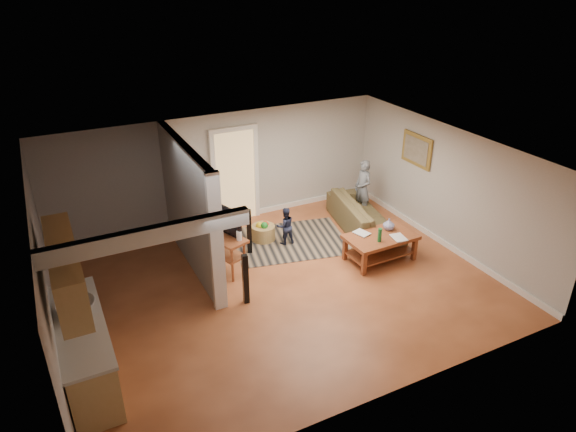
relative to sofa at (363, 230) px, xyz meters
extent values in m
plane|color=brown|center=(-2.60, -1.17, 0.00)|extent=(7.50, 7.50, 0.00)
cube|color=#A7A5A0|center=(-2.60, 1.83, 1.25)|extent=(7.50, 0.04, 2.50)
cube|color=#A7A5A0|center=(-6.35, -1.17, 1.25)|extent=(0.04, 6.00, 2.50)
cube|color=#A7A5A0|center=(1.15, -1.17, 1.25)|extent=(0.04, 6.00, 2.50)
cube|color=white|center=(-2.60, -1.17, 2.50)|extent=(7.50, 6.00, 0.04)
cube|color=#A7A5A0|center=(-3.80, 0.28, 1.25)|extent=(0.15, 3.10, 2.50)
cube|color=white|center=(-3.80, -1.27, 1.25)|extent=(0.22, 0.10, 2.50)
cube|color=white|center=(-2.60, 1.80, 0.06)|extent=(7.50, 0.04, 0.12)
cube|color=white|center=(1.12, -1.17, 0.06)|extent=(0.04, 6.00, 0.12)
cube|color=#D8B272|center=(-2.30, 1.77, 1.05)|extent=(0.90, 0.06, 2.10)
cube|color=tan|center=(-6.03, -1.97, 0.45)|extent=(0.60, 2.20, 0.90)
cube|color=beige|center=(-6.03, -1.97, 0.92)|extent=(0.64, 2.24, 0.05)
cube|color=tan|center=(-6.05, -1.97, 1.80)|extent=(0.35, 2.00, 0.70)
imported|color=silver|center=(-6.03, -1.67, 0.94)|extent=(0.54, 0.54, 0.19)
cube|color=#312316|center=(-3.71, -0.37, 1.85)|extent=(0.03, 0.40, 0.34)
cube|color=#312316|center=(-3.71, 0.13, 1.85)|extent=(0.03, 0.40, 0.34)
cube|color=#312316|center=(-3.71, 0.63, 1.85)|extent=(0.03, 0.40, 0.34)
cube|color=olive|center=(1.11, -0.17, 1.75)|extent=(0.04, 0.90, 0.68)
cube|color=black|center=(-1.69, 0.28, 0.01)|extent=(2.65, 2.17, 0.01)
imported|color=#453922|center=(0.00, 0.00, 0.00)|extent=(1.38, 2.52, 0.70)
cube|color=brown|center=(-0.43, -1.18, 0.50)|extent=(1.39, 0.83, 0.07)
cube|color=silver|center=(-0.43, -1.18, 0.51)|extent=(0.87, 0.50, 0.02)
cube|color=brown|center=(-0.43, -1.18, 0.17)|extent=(1.27, 0.71, 0.03)
cube|color=brown|center=(-1.03, -1.52, 0.25)|extent=(0.08, 0.08, 0.50)
cube|color=brown|center=(0.19, -1.49, 0.25)|extent=(0.08, 0.08, 0.50)
cube|color=brown|center=(-1.04, -0.88, 0.25)|extent=(0.08, 0.08, 0.50)
cube|color=brown|center=(0.17, -0.85, 0.25)|extent=(0.08, 0.08, 0.50)
imported|color=navy|center=(-0.14, -1.04, 0.54)|extent=(0.24, 0.24, 0.24)
cylinder|color=#155F2B|center=(-0.60, -1.36, 0.68)|extent=(0.08, 0.08, 0.28)
imported|color=#998C4C|center=(-0.83, -0.99, 0.54)|extent=(0.30, 0.36, 0.03)
imported|color=#66594C|center=(-0.31, -1.41, 0.54)|extent=(0.29, 0.37, 0.03)
cube|color=brown|center=(-3.35, -0.08, 0.73)|extent=(0.82, 1.28, 0.05)
cube|color=brown|center=(-3.35, -0.08, 0.40)|extent=(0.74, 1.17, 0.03)
cylinder|color=brown|center=(-3.32, -0.62, 0.37)|extent=(0.05, 0.05, 0.74)
cylinder|color=brown|center=(-3.66, 0.36, 0.37)|extent=(0.05, 0.05, 0.74)
cylinder|color=brown|center=(-3.04, -0.52, 0.37)|extent=(0.05, 0.05, 0.74)
cylinder|color=brown|center=(-3.38, 0.46, 0.37)|extent=(0.05, 0.05, 0.74)
imported|color=black|center=(-3.33, -0.07, 0.75)|extent=(0.44, 0.95, 0.56)
cylinder|color=white|center=(-3.11, -0.47, 0.84)|extent=(0.10, 0.10, 0.18)
cube|color=black|center=(-3.35, -1.33, 0.48)|extent=(0.10, 0.10, 0.95)
cube|color=black|center=(-2.63, 0.23, 0.48)|extent=(0.12, 0.12, 0.96)
cylinder|color=#A58447|center=(-2.16, 0.60, 0.16)|extent=(0.50, 0.50, 0.33)
sphere|color=red|center=(-2.10, 0.64, 0.33)|extent=(0.15, 0.15, 0.15)
sphere|color=gold|center=(-2.24, 0.62, 0.35)|extent=(0.15, 0.15, 0.15)
sphere|color=#228929|center=(-2.16, 0.53, 0.37)|extent=(0.15, 0.15, 0.15)
imported|color=slate|center=(0.40, 0.69, 0.00)|extent=(0.34, 0.50, 1.34)
imported|color=#1E253F|center=(-1.81, 0.24, 0.00)|extent=(0.43, 0.35, 0.82)
camera|label=1|loc=(-6.00, -8.25, 5.33)|focal=32.00mm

